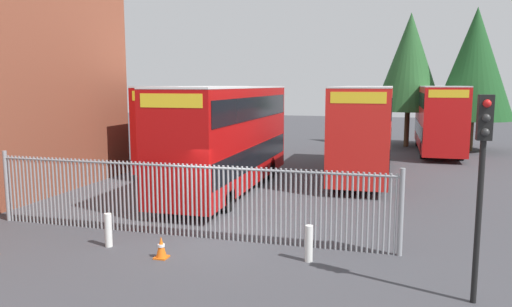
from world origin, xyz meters
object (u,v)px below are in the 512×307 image
(double_decker_bus_behind_fence_left, at_px, (365,127))
(traffic_cone_by_gate, at_px, (161,247))
(traffic_light_kerbside, at_px, (482,161))
(double_decker_bus_behind_fence_right, at_px, (200,122))
(bollard_near_left, at_px, (108,230))
(double_decker_bus_near_gate, at_px, (227,134))
(bollard_center_front, at_px, (309,244))
(double_decker_bus_far_back, at_px, (439,116))

(double_decker_bus_behind_fence_left, height_order, traffic_cone_by_gate, double_decker_bus_behind_fence_left)
(traffic_light_kerbside, bearing_deg, traffic_cone_by_gate, 174.95)
(double_decker_bus_behind_fence_right, height_order, bollard_near_left, double_decker_bus_behind_fence_right)
(double_decker_bus_near_gate, bearing_deg, bollard_center_front, -57.60)
(double_decker_bus_near_gate, xyz_separation_m, traffic_cone_by_gate, (1.00, -8.29, -2.13))
(double_decker_bus_near_gate, bearing_deg, double_decker_bus_far_back, 57.66)
(double_decker_bus_near_gate, distance_m, double_decker_bus_behind_fence_right, 6.97)
(double_decker_bus_near_gate, relative_size, traffic_cone_by_gate, 18.32)
(bollard_center_front, xyz_separation_m, traffic_cone_by_gate, (-3.75, -0.80, -0.19))
(double_decker_bus_behind_fence_right, distance_m, traffic_cone_by_gate, 15.11)
(double_decker_bus_near_gate, relative_size, double_decker_bus_behind_fence_left, 1.00)
(double_decker_bus_behind_fence_right, height_order, traffic_cone_by_gate, double_decker_bus_behind_fence_right)
(double_decker_bus_near_gate, xyz_separation_m, double_decker_bus_far_back, (9.64, 15.22, 0.00))
(traffic_cone_by_gate, bearing_deg, bollard_center_front, 12.01)
(double_decker_bus_near_gate, height_order, double_decker_bus_behind_fence_right, same)
(traffic_cone_by_gate, bearing_deg, traffic_light_kerbside, -5.05)
(double_decker_bus_behind_fence_right, height_order, bollard_center_front, double_decker_bus_behind_fence_right)
(bollard_near_left, bearing_deg, traffic_light_kerbside, -6.75)
(double_decker_bus_near_gate, xyz_separation_m, bollard_near_left, (-0.83, -7.85, -1.95))
(bollard_center_front, height_order, traffic_cone_by_gate, bollard_center_front)
(double_decker_bus_behind_fence_right, distance_m, traffic_light_kerbside, 19.19)
(traffic_light_kerbside, bearing_deg, double_decker_bus_near_gate, 133.37)
(traffic_cone_by_gate, xyz_separation_m, traffic_light_kerbside, (7.44, -0.66, 2.70))
(traffic_cone_by_gate, bearing_deg, double_decker_bus_far_back, 69.84)
(bollard_center_front, relative_size, traffic_light_kerbside, 0.22)
(double_decker_bus_behind_fence_left, bearing_deg, double_decker_bus_behind_fence_right, 175.31)
(double_decker_bus_behind_fence_right, bearing_deg, bollard_near_left, -78.33)
(double_decker_bus_far_back, bearing_deg, double_decker_bus_near_gate, -122.34)
(double_decker_bus_near_gate, height_order, double_decker_bus_far_back, same)
(double_decker_bus_behind_fence_right, relative_size, traffic_light_kerbside, 2.51)
(double_decker_bus_behind_fence_left, distance_m, double_decker_bus_far_back, 10.90)
(double_decker_bus_behind_fence_right, height_order, traffic_light_kerbside, double_decker_bus_behind_fence_right)
(traffic_cone_by_gate, relative_size, traffic_light_kerbside, 0.14)
(bollard_center_front, bearing_deg, double_decker_bus_far_back, 77.86)
(traffic_cone_by_gate, height_order, traffic_light_kerbside, traffic_light_kerbside)
(bollard_near_left, bearing_deg, double_decker_bus_far_back, 65.60)
(double_decker_bus_far_back, xyz_separation_m, traffic_cone_by_gate, (-8.63, -23.50, -2.13))
(double_decker_bus_near_gate, distance_m, double_decker_bus_far_back, 18.01)
(double_decker_bus_near_gate, distance_m, traffic_light_kerbside, 12.32)
(bollard_near_left, distance_m, bollard_center_front, 5.59)
(double_decker_bus_behind_fence_left, relative_size, bollard_near_left, 11.38)
(bollard_center_front, bearing_deg, double_decker_bus_behind_fence_left, 87.16)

